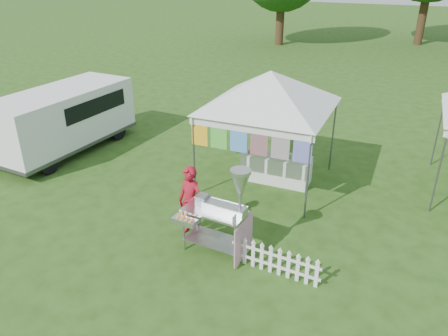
% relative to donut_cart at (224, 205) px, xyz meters
% --- Properties ---
extents(ground, '(120.00, 120.00, 0.00)m').
position_rel_donut_cart_xyz_m(ground, '(-0.26, -0.08, -1.14)').
color(ground, '#284814').
rests_on(ground, ground).
extents(canopy_main, '(4.24, 4.24, 3.45)m').
position_rel_donut_cart_xyz_m(canopy_main, '(-0.26, 3.42, 1.85)').
color(canopy_main, '#59595E').
rests_on(canopy_main, ground).
extents(donut_cart, '(1.45, 0.90, 1.94)m').
position_rel_donut_cart_xyz_m(donut_cart, '(0.00, 0.00, 0.00)').
color(donut_cart, gray).
rests_on(donut_cart, ground).
extents(vendor, '(0.65, 0.50, 1.60)m').
position_rel_donut_cart_xyz_m(vendor, '(-0.93, 0.37, -0.34)').
color(vendor, maroon).
rests_on(vendor, ground).
extents(cargo_van, '(2.16, 4.72, 1.91)m').
position_rel_donut_cart_xyz_m(cargo_van, '(-6.66, 3.07, -0.11)').
color(cargo_van, white).
rests_on(cargo_van, ground).
extents(picket_fence, '(1.80, 0.17, 0.56)m').
position_rel_donut_cart_xyz_m(picket_fence, '(1.13, -0.19, -0.85)').
color(picket_fence, white).
rests_on(picket_fence, ground).
extents(display_table, '(1.80, 0.70, 0.73)m').
position_rel_donut_cart_xyz_m(display_table, '(-0.03, 3.55, -0.77)').
color(display_table, white).
rests_on(display_table, ground).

